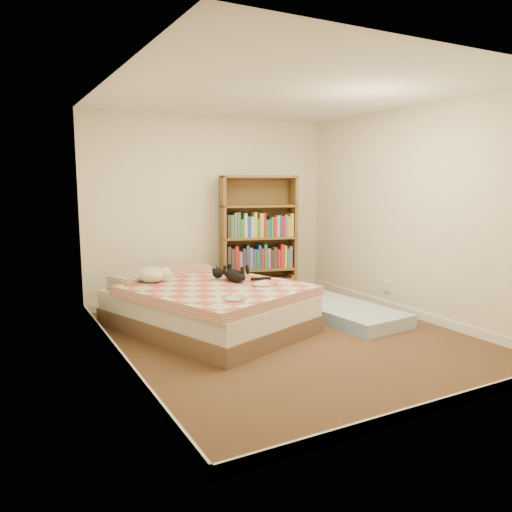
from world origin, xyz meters
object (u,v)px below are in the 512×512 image
bookshelf (257,256)px  floor_mattress (339,310)px  bed (206,305)px  white_dog (153,274)px  black_cat (234,275)px

bookshelf → floor_mattress: 1.46m
bookshelf → floor_mattress: bookshelf is taller
bed → white_dog: bearing=125.9°
bed → white_dog: white_dog is taller
bed → floor_mattress: bed is taller
bed → black_cat: bearing=-25.1°
floor_mattress → white_dog: white_dog is taller
bookshelf → white_dog: bookshelf is taller
bed → floor_mattress: 1.65m
floor_mattress → bookshelf: bearing=102.8°
black_cat → white_dog: 0.91m
white_dog → bed: bearing=-49.0°
bed → black_cat: black_cat is taller
white_dog → black_cat: bearing=-38.6°
black_cat → white_dog: white_dog is taller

